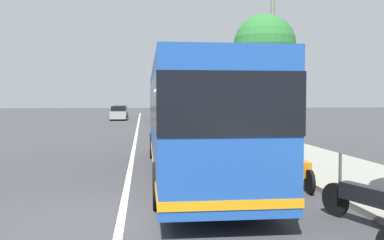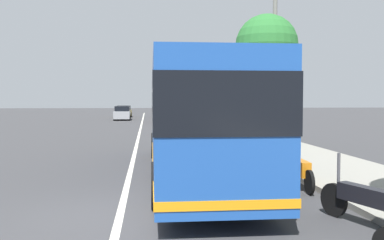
{
  "view_description": "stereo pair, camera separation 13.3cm",
  "coord_description": "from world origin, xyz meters",
  "px_view_note": "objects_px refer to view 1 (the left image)",
  "views": [
    {
      "loc": [
        -8.33,
        -0.43,
        2.31
      ],
      "look_at": [
        3.41,
        -1.81,
        1.74
      ],
      "focal_mm": 39.14,
      "sensor_mm": 36.0,
      "label": 1
    },
    {
      "loc": [
        -8.35,
        -0.56,
        2.31
      ],
      "look_at": [
        3.41,
        -1.81,
        1.74
      ],
      "focal_mm": 39.14,
      "sensor_mm": 36.0,
      "label": 2
    }
  ],
  "objects_px": {
    "coach_bus": "(192,115)",
    "car_behind_bus": "(119,114)",
    "roadside_tree_mid_block": "(265,47)",
    "utility_pole": "(272,67)",
    "car_far_distant": "(164,115)",
    "car_side_street": "(120,112)",
    "motorcycle_nearest_curb": "(300,170)",
    "motorcycle_by_tree": "(367,201)",
    "car_ahead_same_lane": "(159,111)"
  },
  "relations": [
    {
      "from": "car_far_distant",
      "to": "car_side_street",
      "type": "bearing_deg",
      "value": 24.97
    },
    {
      "from": "roadside_tree_mid_block",
      "to": "utility_pole",
      "type": "distance_m",
      "value": 1.94
    },
    {
      "from": "motorcycle_by_tree",
      "to": "car_behind_bus",
      "type": "height_order",
      "value": "car_behind_bus"
    },
    {
      "from": "car_ahead_same_lane",
      "to": "roadside_tree_mid_block",
      "type": "bearing_deg",
      "value": -173.93
    },
    {
      "from": "motorcycle_nearest_curb",
      "to": "car_ahead_same_lane",
      "type": "relative_size",
      "value": 0.48
    },
    {
      "from": "motorcycle_by_tree",
      "to": "utility_pole",
      "type": "distance_m",
      "value": 14.68
    },
    {
      "from": "coach_bus",
      "to": "car_side_street",
      "type": "distance_m",
      "value": 43.62
    },
    {
      "from": "motorcycle_by_tree",
      "to": "motorcycle_nearest_curb",
      "type": "height_order",
      "value": "motorcycle_by_tree"
    },
    {
      "from": "coach_bus",
      "to": "roadside_tree_mid_block",
      "type": "height_order",
      "value": "roadside_tree_mid_block"
    },
    {
      "from": "coach_bus",
      "to": "car_ahead_same_lane",
      "type": "xyz_separation_m",
      "value": [
        43.42,
        -0.71,
        -1.1
      ]
    },
    {
      "from": "motorcycle_by_tree",
      "to": "roadside_tree_mid_block",
      "type": "height_order",
      "value": "roadside_tree_mid_block"
    },
    {
      "from": "motorcycle_by_tree",
      "to": "roadside_tree_mid_block",
      "type": "relative_size",
      "value": 0.33
    },
    {
      "from": "coach_bus",
      "to": "motorcycle_nearest_curb",
      "type": "bearing_deg",
      "value": -129.98
    },
    {
      "from": "car_behind_bus",
      "to": "roadside_tree_mid_block",
      "type": "relative_size",
      "value": 0.7
    },
    {
      "from": "roadside_tree_mid_block",
      "to": "car_behind_bus",
      "type": "bearing_deg",
      "value": 16.5
    },
    {
      "from": "coach_bus",
      "to": "utility_pole",
      "type": "distance_m",
      "value": 10.12
    },
    {
      "from": "car_far_distant",
      "to": "car_behind_bus",
      "type": "height_order",
      "value": "car_behind_bus"
    },
    {
      "from": "motorcycle_by_tree",
      "to": "car_behind_bus",
      "type": "bearing_deg",
      "value": -9.89
    },
    {
      "from": "coach_bus",
      "to": "car_side_street",
      "type": "xyz_separation_m",
      "value": [
        43.37,
        4.46,
        -1.11
      ]
    },
    {
      "from": "car_behind_bus",
      "to": "car_ahead_same_lane",
      "type": "relative_size",
      "value": 1.02
    },
    {
      "from": "motorcycle_nearest_curb",
      "to": "roadside_tree_mid_block",
      "type": "relative_size",
      "value": 0.33
    },
    {
      "from": "car_side_street",
      "to": "utility_pole",
      "type": "distance_m",
      "value": 36.42
    },
    {
      "from": "motorcycle_by_tree",
      "to": "motorcycle_nearest_curb",
      "type": "xyz_separation_m",
      "value": [
        3.37,
        -0.04,
        -0.01
      ]
    },
    {
      "from": "car_side_street",
      "to": "car_ahead_same_lane",
      "type": "xyz_separation_m",
      "value": [
        0.04,
        -5.16,
        0.01
      ]
    },
    {
      "from": "coach_bus",
      "to": "car_behind_bus",
      "type": "bearing_deg",
      "value": 7.3
    },
    {
      "from": "car_ahead_same_lane",
      "to": "roadside_tree_mid_block",
      "type": "height_order",
      "value": "roadside_tree_mid_block"
    },
    {
      "from": "car_behind_bus",
      "to": "car_side_street",
      "type": "height_order",
      "value": "car_behind_bus"
    },
    {
      "from": "car_behind_bus",
      "to": "car_ahead_same_lane",
      "type": "bearing_deg",
      "value": 146.09
    },
    {
      "from": "car_behind_bus",
      "to": "car_side_street",
      "type": "xyz_separation_m",
      "value": [
        7.61,
        0.22,
        -0.0
      ]
    },
    {
      "from": "car_behind_bus",
      "to": "coach_bus",
      "type": "bearing_deg",
      "value": 5.71
    },
    {
      "from": "roadside_tree_mid_block",
      "to": "utility_pole",
      "type": "relative_size",
      "value": 0.79
    },
    {
      "from": "motorcycle_nearest_curb",
      "to": "car_behind_bus",
      "type": "height_order",
      "value": "car_behind_bus"
    },
    {
      "from": "motorcycle_nearest_curb",
      "to": "car_behind_bus",
      "type": "relative_size",
      "value": 0.47
    },
    {
      "from": "coach_bus",
      "to": "car_far_distant",
      "type": "bearing_deg",
      "value": -0.65
    },
    {
      "from": "motorcycle_nearest_curb",
      "to": "utility_pole",
      "type": "relative_size",
      "value": 0.26
    },
    {
      "from": "motorcycle_nearest_curb",
      "to": "roadside_tree_mid_block",
      "type": "distance_m",
      "value": 10.24
    },
    {
      "from": "motorcycle_by_tree",
      "to": "utility_pole",
      "type": "bearing_deg",
      "value": -29.86
    },
    {
      "from": "coach_bus",
      "to": "utility_pole",
      "type": "bearing_deg",
      "value": -31.16
    },
    {
      "from": "motorcycle_by_tree",
      "to": "car_behind_bus",
      "type": "distance_m",
      "value": 41.91
    },
    {
      "from": "car_far_distant",
      "to": "car_ahead_same_lane",
      "type": "relative_size",
      "value": 0.94
    },
    {
      "from": "coach_bus",
      "to": "motorcycle_by_tree",
      "type": "xyz_separation_m",
      "value": [
        -5.59,
        -2.56,
        -1.37
      ]
    },
    {
      "from": "coach_bus",
      "to": "utility_pole",
      "type": "relative_size",
      "value": 1.52
    },
    {
      "from": "roadside_tree_mid_block",
      "to": "car_side_street",
      "type": "bearing_deg",
      "value": 13.51
    },
    {
      "from": "car_behind_bus",
      "to": "utility_pole",
      "type": "bearing_deg",
      "value": 17.98
    },
    {
      "from": "utility_pole",
      "to": "car_far_distant",
      "type": "bearing_deg",
      "value": 11.94
    },
    {
      "from": "car_behind_bus",
      "to": "car_side_street",
      "type": "bearing_deg",
      "value": -179.41
    },
    {
      "from": "motorcycle_by_tree",
      "to": "motorcycle_nearest_curb",
      "type": "bearing_deg",
      "value": -19.84
    },
    {
      "from": "coach_bus",
      "to": "motorcycle_nearest_curb",
      "type": "distance_m",
      "value": 3.69
    },
    {
      "from": "car_far_distant",
      "to": "coach_bus",
      "type": "bearing_deg",
      "value": -177.04
    },
    {
      "from": "car_behind_bus",
      "to": "utility_pole",
      "type": "distance_m",
      "value": 29.12
    }
  ]
}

